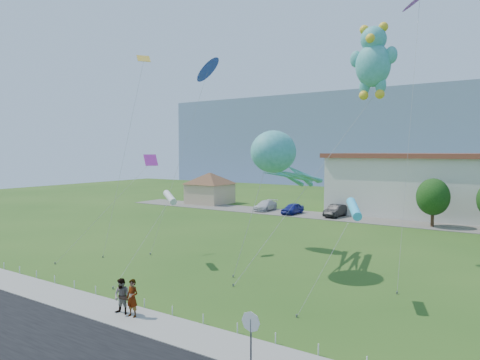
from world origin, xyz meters
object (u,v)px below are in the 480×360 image
(pavilion, at_px, (210,185))
(teddy_bear_kite, at_px, (373,60))
(parked_car_blue, at_px, (293,209))
(pedestrian_right, at_px, (122,296))
(parked_car_black, at_px, (336,211))
(stop_sign, at_px, (251,328))
(pedestrian_left, at_px, (132,298))
(octopus_kite, at_px, (281,161))
(parked_car_white, at_px, (266,205))

(pavilion, bearing_deg, teddy_bear_kite, -34.17)
(parked_car_blue, bearing_deg, pedestrian_right, -75.17)
(parked_car_blue, bearing_deg, parked_car_black, 10.95)
(pavilion, relative_size, parked_car_black, 1.97)
(stop_sign, xyz_separation_m, pedestrian_left, (-7.93, 1.53, -0.82))
(stop_sign, distance_m, octopus_kite, 16.54)
(stop_sign, distance_m, pedestrian_right, 8.81)
(pedestrian_right, xyz_separation_m, octopus_kite, (2.53, 12.72, 6.72))
(pedestrian_right, relative_size, parked_car_white, 0.38)
(stop_sign, xyz_separation_m, parked_car_white, (-21.69, 39.65, -1.11))
(parked_car_black, height_order, octopus_kite, octopus_kite)
(stop_sign, height_order, pedestrian_right, stop_sign)
(parked_car_black, distance_m, teddy_bear_kite, 25.95)
(pavilion, distance_m, pedestrian_right, 47.75)
(parked_car_black, relative_size, octopus_kite, 0.47)
(pavilion, bearing_deg, parked_car_blue, -12.30)
(pavilion, bearing_deg, parked_car_white, -12.22)
(pedestrian_left, distance_m, parked_car_blue, 38.14)
(pavilion, xyz_separation_m, teddy_bear_kite, (32.07, -21.77, 12.49))
(pedestrian_left, height_order, octopus_kite, octopus_kite)
(octopus_kite, bearing_deg, parked_car_white, 121.48)
(stop_sign, xyz_separation_m, teddy_bear_kite, (-1.43, 20.43, 13.64))
(pedestrian_left, bearing_deg, parked_car_white, 106.63)
(stop_sign, distance_m, teddy_bear_kite, 24.61)
(pedestrian_left, bearing_deg, octopus_kite, 78.62)
(pavilion, distance_m, parked_car_black, 22.58)
(pavilion, xyz_separation_m, pedestrian_left, (25.57, -40.68, -1.97))
(parked_car_white, height_order, octopus_kite, octopus_kite)
(pedestrian_left, height_order, parked_car_white, pedestrian_left)
(parked_car_white, bearing_deg, stop_sign, -63.88)
(pavilion, distance_m, teddy_bear_kite, 40.72)
(parked_car_blue, relative_size, octopus_kite, 0.42)
(parked_car_white, height_order, parked_car_black, parked_car_black)
(pavilion, height_order, stop_sign, pavilion)
(pavilion, relative_size, parked_car_blue, 2.19)
(pedestrian_left, xyz_separation_m, parked_car_black, (-3.26, 37.95, -0.22))
(parked_car_white, bearing_deg, pedestrian_right, -73.68)
(pavilion, bearing_deg, pedestrian_right, -58.60)
(parked_car_white, relative_size, octopus_kite, 0.48)
(parked_car_blue, height_order, teddy_bear_kite, teddy_bear_kite)
(pedestrian_left, relative_size, teddy_bear_kite, 0.10)
(pavilion, distance_m, stop_sign, 53.90)
(octopus_kite, distance_m, teddy_bear_kite, 11.01)
(pavilion, relative_size, parked_car_white, 1.92)
(pedestrian_right, bearing_deg, parked_car_black, 84.77)
(pavilion, bearing_deg, octopus_kite, -45.63)
(stop_sign, distance_m, parked_car_black, 41.04)
(parked_car_white, bearing_deg, parked_car_blue, -15.05)
(stop_sign, relative_size, parked_car_white, 0.52)
(parked_car_white, xyz_separation_m, parked_car_black, (10.50, -0.17, 0.07))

